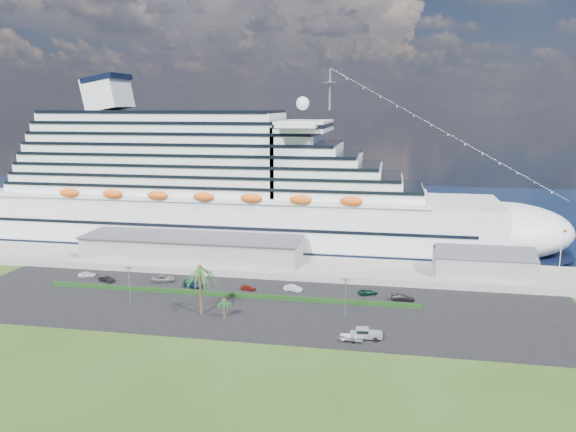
% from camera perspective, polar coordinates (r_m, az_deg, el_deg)
% --- Properties ---
extents(ground, '(420.00, 420.00, 0.00)m').
position_cam_1_polar(ground, '(115.23, -4.66, -11.01)').
color(ground, '#2D4818').
rests_on(ground, ground).
extents(asphalt_lot, '(140.00, 38.00, 0.12)m').
position_cam_1_polar(asphalt_lot, '(125.13, -3.34, -9.13)').
color(asphalt_lot, black).
rests_on(asphalt_lot, ground).
extents(wharf, '(240.00, 20.00, 1.80)m').
position_cam_1_polar(wharf, '(151.77, -0.74, -5.10)').
color(wharf, gray).
rests_on(wharf, ground).
extents(water, '(420.00, 160.00, 0.02)m').
position_cam_1_polar(water, '(238.60, 3.44, 0.68)').
color(water, black).
rests_on(water, ground).
extents(cruise_ship, '(191.00, 38.00, 54.00)m').
position_cam_1_polar(cruise_ship, '(176.22, -6.13, 2.39)').
color(cruise_ship, silver).
rests_on(cruise_ship, ground).
extents(terminal_building, '(61.00, 15.00, 6.30)m').
position_cam_1_polar(terminal_building, '(157.28, -9.73, -3.12)').
color(terminal_building, gray).
rests_on(terminal_building, wharf).
extents(port_shed, '(24.00, 12.31, 7.37)m').
position_cam_1_polar(port_shed, '(150.03, 19.20, -4.54)').
color(port_shed, gray).
rests_on(port_shed, wharf).
extents(flagpole, '(1.08, 0.16, 12.00)m').
position_cam_1_polar(flagpole, '(152.98, 25.99, -3.27)').
color(flagpole, silver).
rests_on(flagpole, wharf).
extents(hedge, '(88.00, 1.10, 0.90)m').
position_cam_1_polar(hedge, '(131.51, -6.24, -7.92)').
color(hedge, black).
rests_on(hedge, asphalt_lot).
extents(lamp_post_left, '(1.60, 0.35, 8.27)m').
position_cam_1_polar(lamp_post_left, '(130.08, -15.84, -6.29)').
color(lamp_post_left, gray).
rests_on(lamp_post_left, asphalt_lot).
extents(lamp_post_right, '(1.60, 0.35, 8.27)m').
position_cam_1_polar(lamp_post_right, '(117.56, 5.87, -7.79)').
color(lamp_post_right, gray).
rests_on(lamp_post_right, asphalt_lot).
extents(palm_tall, '(8.82, 8.82, 11.13)m').
position_cam_1_polar(palm_tall, '(118.61, -8.92, -5.74)').
color(palm_tall, '#47301E').
rests_on(palm_tall, ground).
extents(palm_short, '(3.53, 3.53, 4.56)m').
position_cam_1_polar(palm_short, '(117.34, -6.52, -8.71)').
color(palm_short, '#47301E').
rests_on(palm_short, ground).
extents(parked_car_0, '(4.64, 3.18, 1.47)m').
position_cam_1_polar(parked_car_0, '(153.48, -19.75, -5.61)').
color(parked_car_0, silver).
rests_on(parked_car_0, asphalt_lot).
extents(parked_car_1, '(4.70, 3.06, 1.46)m').
position_cam_1_polar(parked_car_1, '(147.88, -17.95, -6.12)').
color(parked_car_1, black).
rests_on(parked_car_1, asphalt_lot).
extents(parked_car_2, '(6.16, 3.96, 1.58)m').
position_cam_1_polar(parked_car_2, '(144.33, -12.56, -6.23)').
color(parked_car_2, gray).
rests_on(parked_car_2, asphalt_lot).
extents(parked_car_3, '(5.57, 2.97, 1.54)m').
position_cam_1_polar(parked_car_3, '(138.47, -9.57, -6.88)').
color(parked_car_3, '#111D3E').
rests_on(parked_car_3, asphalt_lot).
extents(parked_car_4, '(3.81, 2.13, 1.23)m').
position_cam_1_polar(parked_car_4, '(135.05, -4.06, -7.28)').
color(parked_car_4, maroon).
rests_on(parked_car_4, asphalt_lot).
extents(parked_car_5, '(4.65, 2.38, 1.46)m').
position_cam_1_polar(parked_car_5, '(134.10, 0.50, -7.34)').
color(parked_car_5, silver).
rests_on(parked_car_5, asphalt_lot).
extents(parked_car_6, '(4.99, 3.75, 1.26)m').
position_cam_1_polar(parked_car_6, '(133.06, 8.16, -7.65)').
color(parked_car_6, '#0B2F1F').
rests_on(parked_car_6, asphalt_lot).
extents(parked_car_7, '(5.33, 2.26, 1.53)m').
position_cam_1_polar(parked_car_7, '(130.48, 11.59, -8.09)').
color(parked_car_7, black).
rests_on(parked_car_7, asphalt_lot).
extents(pickup_truck, '(6.12, 2.74, 2.10)m').
position_cam_1_polar(pickup_truck, '(108.84, 7.90, -11.74)').
color(pickup_truck, black).
rests_on(pickup_truck, asphalt_lot).
extents(boat_trailer, '(5.39, 3.77, 1.51)m').
position_cam_1_polar(boat_trailer, '(107.46, 6.50, -12.10)').
color(boat_trailer, gray).
rests_on(boat_trailer, asphalt_lot).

